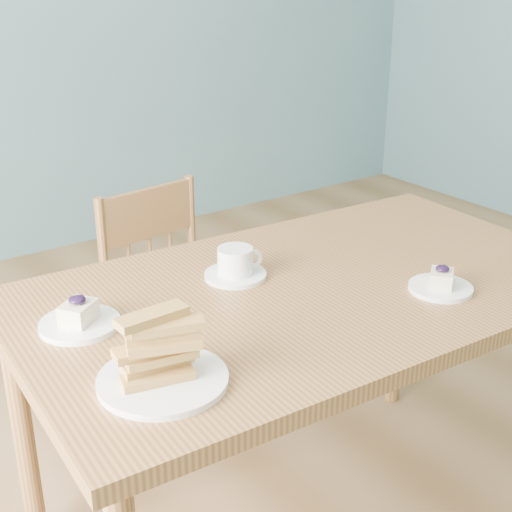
# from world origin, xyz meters

# --- Properties ---
(room) EXTENTS (5.01, 5.01, 2.71)m
(room) POSITION_xyz_m (0.00, 0.00, 1.35)
(room) COLOR #9E7349
(room) RESTS_ON ground
(dining_table) EXTENTS (1.47, 0.89, 0.76)m
(dining_table) POSITION_xyz_m (-0.24, 0.05, 0.69)
(dining_table) COLOR #9C6D3B
(dining_table) RESTS_ON ground
(dining_chair) EXTENTS (0.43, 0.41, 0.84)m
(dining_chair) POSITION_xyz_m (-0.28, 0.68, 0.43)
(dining_chair) COLOR #9C6D3B
(dining_chair) RESTS_ON ground
(cheesecake_plate_near) EXTENTS (0.15, 0.15, 0.06)m
(cheesecake_plate_near) POSITION_xyz_m (-0.01, -0.15, 0.78)
(cheesecake_plate_near) COLOR white
(cheesecake_plate_near) RESTS_ON dining_table
(cheesecake_plate_far) EXTENTS (0.17, 0.17, 0.07)m
(cheesecake_plate_far) POSITION_xyz_m (-0.78, 0.18, 0.78)
(cheesecake_plate_far) COLOR white
(cheesecake_plate_far) RESTS_ON dining_table
(coffee_cup) EXTENTS (0.15, 0.15, 0.08)m
(coffee_cup) POSITION_xyz_m (-0.36, 0.20, 0.80)
(coffee_cup) COLOR white
(coffee_cup) RESTS_ON dining_table
(biscotti_plate) EXTENTS (0.25, 0.25, 0.15)m
(biscotti_plate) POSITION_xyz_m (-0.74, -0.12, 0.82)
(biscotti_plate) COLOR white
(biscotti_plate) RESTS_ON dining_table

